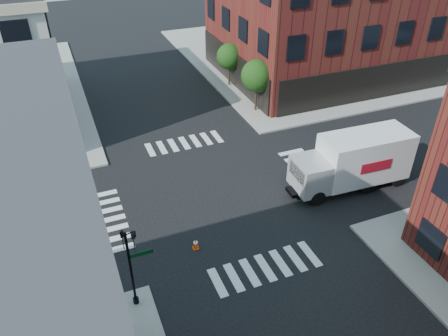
% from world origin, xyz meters
% --- Properties ---
extents(ground, '(120.00, 120.00, 0.00)m').
position_xyz_m(ground, '(0.00, 0.00, 0.00)').
color(ground, black).
rests_on(ground, ground).
extents(sidewalk_ne, '(30.00, 30.00, 0.15)m').
position_xyz_m(sidewalk_ne, '(21.00, 21.00, 0.07)').
color(sidewalk_ne, gray).
rests_on(sidewalk_ne, ground).
extents(building_ne, '(25.00, 16.00, 12.00)m').
position_xyz_m(building_ne, '(20.50, 16.00, 6.00)').
color(building_ne, '#4F1513').
rests_on(building_ne, ground).
extents(tree_near, '(2.69, 2.69, 4.49)m').
position_xyz_m(tree_near, '(7.56, 9.98, 3.16)').
color(tree_near, black).
rests_on(tree_near, ground).
extents(tree_far, '(2.43, 2.43, 4.07)m').
position_xyz_m(tree_far, '(7.56, 15.98, 2.87)').
color(tree_far, black).
rests_on(tree_far, ground).
extents(signal_pole, '(1.29, 1.24, 4.60)m').
position_xyz_m(signal_pole, '(-6.72, -6.68, 2.86)').
color(signal_pole, black).
rests_on(signal_pole, ground).
extents(box_truck, '(8.25, 2.80, 3.69)m').
position_xyz_m(box_truck, '(8.56, -2.44, 1.92)').
color(box_truck, silver).
rests_on(box_truck, ground).
extents(traffic_cone, '(0.37, 0.37, 0.63)m').
position_xyz_m(traffic_cone, '(-2.92, -4.24, 0.30)').
color(traffic_cone, '#F5460A').
rests_on(traffic_cone, ground).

